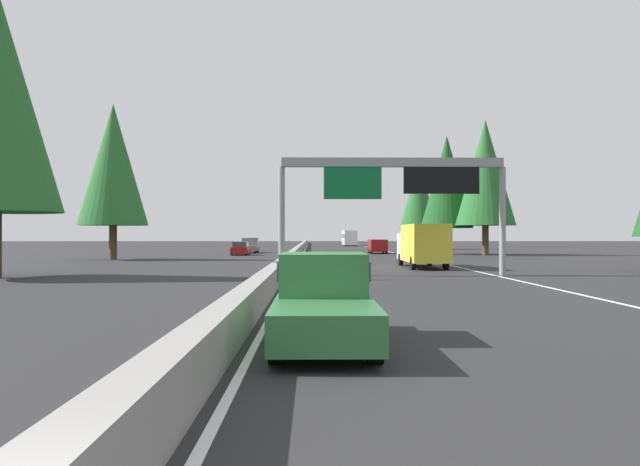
{
  "coord_description": "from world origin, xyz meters",
  "views": [
    {
      "loc": [
        -2.33,
        -1.42,
        2.27
      ],
      "look_at": [
        58.75,
        -2.13,
        2.42
      ],
      "focal_mm": 35.92,
      "sensor_mm": 36.0,
      "label": 1
    }
  ],
  "objects_px": {
    "oncoming_near": "(250,245)",
    "sign_gantry_overhead": "(396,182)",
    "conifer_right_mid": "(485,173)",
    "conifer_right_distant": "(419,196)",
    "oncoming_far": "(241,249)",
    "conifer_left_near": "(113,165)",
    "conifer_right_far": "(447,182)",
    "box_truck_mid_center": "(422,244)",
    "minivan_near_right": "(378,246)",
    "pickup_distant_a": "(323,299)",
    "bus_distant_b": "(349,237)"
  },
  "relations": [
    {
      "from": "sign_gantry_overhead",
      "to": "pickup_distant_a",
      "type": "relative_size",
      "value": 2.26
    },
    {
      "from": "minivan_near_right",
      "to": "oncoming_far",
      "type": "height_order",
      "value": "minivan_near_right"
    },
    {
      "from": "oncoming_near",
      "to": "sign_gantry_overhead",
      "type": "bearing_deg",
      "value": 15.7
    },
    {
      "from": "bus_distant_b",
      "to": "conifer_right_far",
      "type": "xyz_separation_m",
      "value": [
        -56.5,
        -8.12,
        6.69
      ]
    },
    {
      "from": "sign_gantry_overhead",
      "to": "oncoming_near",
      "type": "relative_size",
      "value": 2.26
    },
    {
      "from": "bus_distant_b",
      "to": "conifer_right_mid",
      "type": "height_order",
      "value": "conifer_right_mid"
    },
    {
      "from": "sign_gantry_overhead",
      "to": "oncoming_far",
      "type": "height_order",
      "value": "sign_gantry_overhead"
    },
    {
      "from": "pickup_distant_a",
      "to": "oncoming_near",
      "type": "xyz_separation_m",
      "value": [
        66.32,
        8.07,
        0.0
      ]
    },
    {
      "from": "bus_distant_b",
      "to": "conifer_left_near",
      "type": "height_order",
      "value": "conifer_left_near"
    },
    {
      "from": "pickup_distant_a",
      "to": "conifer_left_near",
      "type": "relative_size",
      "value": 0.4
    },
    {
      "from": "conifer_right_far",
      "to": "box_truck_mid_center",
      "type": "bearing_deg",
      "value": 165.11
    },
    {
      "from": "minivan_near_right",
      "to": "conifer_left_near",
      "type": "bearing_deg",
      "value": 125.82
    },
    {
      "from": "oncoming_far",
      "to": "pickup_distant_a",
      "type": "bearing_deg",
      "value": 8.13
    },
    {
      "from": "pickup_distant_a",
      "to": "box_truck_mid_center",
      "type": "distance_m",
      "value": 31.21
    },
    {
      "from": "box_truck_mid_center",
      "to": "minivan_near_right",
      "type": "xyz_separation_m",
      "value": [
        32.81,
        -0.25,
        -0.66
      ]
    },
    {
      "from": "pickup_distant_a",
      "to": "minivan_near_right",
      "type": "height_order",
      "value": "pickup_distant_a"
    },
    {
      "from": "sign_gantry_overhead",
      "to": "bus_distant_b",
      "type": "xyz_separation_m",
      "value": [
        95.16,
        -2.88,
        -3.48
      ]
    },
    {
      "from": "sign_gantry_overhead",
      "to": "oncoming_near",
      "type": "height_order",
      "value": "sign_gantry_overhead"
    },
    {
      "from": "oncoming_far",
      "to": "conifer_left_near",
      "type": "height_order",
      "value": "conifer_left_near"
    },
    {
      "from": "conifer_right_mid",
      "to": "conifer_left_near",
      "type": "bearing_deg",
      "value": 108.24
    },
    {
      "from": "sign_gantry_overhead",
      "to": "oncoming_near",
      "type": "bearing_deg",
      "value": 15.7
    },
    {
      "from": "oncoming_far",
      "to": "minivan_near_right",
      "type": "bearing_deg",
      "value": 110.47
    },
    {
      "from": "bus_distant_b",
      "to": "conifer_right_distant",
      "type": "height_order",
      "value": "conifer_right_distant"
    },
    {
      "from": "pickup_distant_a",
      "to": "conifer_right_far",
      "type": "relative_size",
      "value": 0.4
    },
    {
      "from": "box_truck_mid_center",
      "to": "conifer_right_far",
      "type": "bearing_deg",
      "value": -14.89
    },
    {
      "from": "oncoming_far",
      "to": "conifer_left_near",
      "type": "distance_m",
      "value": 18.1
    },
    {
      "from": "conifer_right_mid",
      "to": "conifer_right_distant",
      "type": "bearing_deg",
      "value": 5.75
    },
    {
      "from": "box_truck_mid_center",
      "to": "conifer_right_far",
      "type": "distance_m",
      "value": 32.14
    },
    {
      "from": "conifer_right_far",
      "to": "minivan_near_right",
      "type": "bearing_deg",
      "value": 72.6
    },
    {
      "from": "minivan_near_right",
      "to": "bus_distant_b",
      "type": "height_order",
      "value": "bus_distant_b"
    },
    {
      "from": "sign_gantry_overhead",
      "to": "conifer_right_far",
      "type": "relative_size",
      "value": 0.92
    },
    {
      "from": "oncoming_near",
      "to": "oncoming_far",
      "type": "xyz_separation_m",
      "value": [
        -9.06,
        0.11,
        -0.23
      ]
    },
    {
      "from": "sign_gantry_overhead",
      "to": "box_truck_mid_center",
      "type": "bearing_deg",
      "value": -19.41
    },
    {
      "from": "oncoming_near",
      "to": "conifer_right_mid",
      "type": "xyz_separation_m",
      "value": [
        -9.61,
        -26.88,
        8.18
      ]
    },
    {
      "from": "pickup_distant_a",
      "to": "conifer_left_near",
      "type": "height_order",
      "value": "conifer_left_near"
    },
    {
      "from": "sign_gantry_overhead",
      "to": "conifer_left_near",
      "type": "bearing_deg",
      "value": 45.25
    },
    {
      "from": "sign_gantry_overhead",
      "to": "conifer_right_distant",
      "type": "distance_m",
      "value": 63.45
    },
    {
      "from": "conifer_right_distant",
      "to": "box_truck_mid_center",
      "type": "bearing_deg",
      "value": 170.83
    },
    {
      "from": "box_truck_mid_center",
      "to": "conifer_right_far",
      "type": "xyz_separation_m",
      "value": [
        30.36,
        -8.07,
        6.8
      ]
    },
    {
      "from": "conifer_right_mid",
      "to": "conifer_right_far",
      "type": "distance_m",
      "value": 5.29
    },
    {
      "from": "conifer_right_far",
      "to": "oncoming_far",
      "type": "bearing_deg",
      "value": 98.28
    },
    {
      "from": "box_truck_mid_center",
      "to": "conifer_left_near",
      "type": "xyz_separation_m",
      "value": [
        14.16,
        25.58,
        6.98
      ]
    },
    {
      "from": "box_truck_mid_center",
      "to": "bus_distant_b",
      "type": "distance_m",
      "value": 86.86
    },
    {
      "from": "box_truck_mid_center",
      "to": "conifer_right_mid",
      "type": "bearing_deg",
      "value": -23.55
    },
    {
      "from": "conifer_left_near",
      "to": "bus_distant_b",
      "type": "bearing_deg",
      "value": -19.35
    },
    {
      "from": "oncoming_far",
      "to": "conifer_right_mid",
      "type": "distance_m",
      "value": 28.28
    },
    {
      "from": "oncoming_near",
      "to": "conifer_right_distant",
      "type": "xyz_separation_m",
      "value": [
        18.01,
        -24.1,
        7.35
      ]
    },
    {
      "from": "conifer_right_far",
      "to": "conifer_left_near",
      "type": "relative_size",
      "value": 0.98
    },
    {
      "from": "minivan_near_right",
      "to": "conifer_right_distant",
      "type": "xyz_separation_m",
      "value": [
        21.19,
        -8.47,
        7.31
      ]
    },
    {
      "from": "pickup_distant_a",
      "to": "box_truck_mid_center",
      "type": "xyz_separation_m",
      "value": [
        30.33,
        -7.31,
        0.7
      ]
    }
  ]
}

